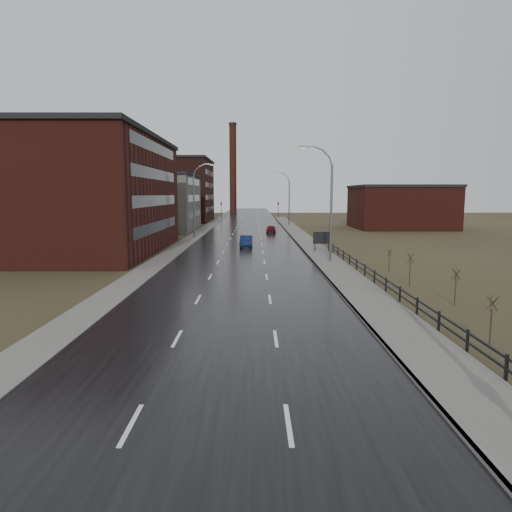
{
  "coord_description": "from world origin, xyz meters",
  "views": [
    {
      "loc": [
        1.3,
        -8.53,
        6.73
      ],
      "look_at": [
        1.41,
        18.94,
        3.0
      ],
      "focal_mm": 32.0,
      "sensor_mm": 36.0,
      "label": 1
    }
  ],
  "objects": [
    {
      "name": "road",
      "position": [
        0.0,
        60.0,
        0.03
      ],
      "size": [
        14.0,
        300.0,
        0.06
      ],
      "primitive_type": "cube",
      "color": "black",
      "rests_on": "ground"
    },
    {
      "name": "sidewalk_right",
      "position": [
        8.6,
        35.0,
        0.09
      ],
      "size": [
        3.2,
        180.0,
        0.18
      ],
      "primitive_type": "cube",
      "color": "#595651",
      "rests_on": "ground"
    },
    {
      "name": "curb_right",
      "position": [
        7.08,
        35.0,
        0.09
      ],
      "size": [
        0.16,
        180.0,
        0.18
      ],
      "primitive_type": "cube",
      "color": "slate",
      "rests_on": "ground"
    },
    {
      "name": "sidewalk_left",
      "position": [
        -8.2,
        60.0,
        0.06
      ],
      "size": [
        2.4,
        260.0,
        0.12
      ],
      "primitive_type": "cube",
      "color": "#595651",
      "rests_on": "ground"
    },
    {
      "name": "warehouse_near",
      "position": [
        -20.99,
        45.0,
        6.76
      ],
      "size": [
        22.44,
        28.56,
        13.5
      ],
      "color": "#471914",
      "rests_on": "ground"
    },
    {
      "name": "warehouse_mid",
      "position": [
        -17.99,
        78.0,
        5.26
      ],
      "size": [
        16.32,
        20.4,
        10.5
      ],
      "color": "slate",
      "rests_on": "ground"
    },
    {
      "name": "warehouse_far",
      "position": [
        -22.99,
        108.0,
        7.76
      ],
      "size": [
        26.52,
        24.48,
        15.5
      ],
      "color": "#331611",
      "rests_on": "ground"
    },
    {
      "name": "building_right",
      "position": [
        30.3,
        82.0,
        4.26
      ],
      "size": [
        18.36,
        16.32,
        8.5
      ],
      "color": "#471914",
      "rests_on": "ground"
    },
    {
      "name": "smokestack",
      "position": [
        -6.0,
        150.0,
        15.5
      ],
      "size": [
        2.7,
        2.7,
        30.7
      ],
      "color": "#331611",
      "rests_on": "ground"
    },
    {
      "name": "streetlight_right_mid",
      "position": [
        8.5,
        36.0,
        5.84
      ],
      "size": [
        3.36,
        0.28,
        11.35
      ],
      "color": "slate",
      "rests_on": "ground"
    },
    {
      "name": "streetlight_left",
      "position": [
        -7.7,
        62.0,
        5.84
      ],
      "size": [
        3.36,
        0.28,
        11.35
      ],
      "color": "slate",
      "rests_on": "ground"
    },
    {
      "name": "streetlight_right_far",
      "position": [
        8.5,
        90.0,
        5.84
      ],
      "size": [
        3.36,
        0.28,
        11.35
      ],
      "color": "slate",
      "rests_on": "ground"
    },
    {
      "name": "guardrail",
      "position": [
        10.3,
        18.31,
        0.71
      ],
      "size": [
        0.1,
        53.05,
        1.1
      ],
      "color": "black",
      "rests_on": "ground"
    },
    {
      "name": "shrub_c",
      "position": [
        11.78,
        11.0,
        1.23
      ],
      "size": [
        0.55,
        0.58,
        2.31
      ],
      "color": "#382D23",
      "rests_on": "ground"
    },
    {
      "name": "shrub_d",
      "position": [
        13.54,
        18.59,
        1.2
      ],
      "size": [
        0.54,
        0.57,
        2.26
      ],
      "color": "#382D23",
      "rests_on": "ground"
    },
    {
      "name": "shrub_e",
      "position": [
        12.75,
        24.45,
        1.31
      ],
      "size": [
        0.58,
        0.61,
        2.46
      ],
      "color": "#382D23",
      "rests_on": "ground"
    },
    {
      "name": "shrub_f",
      "position": [
        13.21,
        31.2,
        1.02
      ],
      "size": [
        0.46,
        0.48,
        1.92
      ],
      "color": "#382D23",
      "rests_on": "ground"
    },
    {
      "name": "billboard",
      "position": [
        9.1,
        43.76,
        1.66
      ],
      "size": [
        2.04,
        0.17,
        2.45
      ],
      "color": "black",
      "rests_on": "ground"
    },
    {
      "name": "traffic_light_left",
      "position": [
        -8.0,
        120.0,
        4.6
      ],
      "size": [
        0.58,
        2.73,
        5.3
      ],
      "color": "black",
      "rests_on": "ground"
    },
    {
      "name": "traffic_light_right",
      "position": [
        8.0,
        120.0,
        4.6
      ],
      "size": [
        0.58,
        2.73,
        5.3
      ],
      "color": "black",
      "rests_on": "ground"
    },
    {
      "name": "car_near",
      "position": [
        0.28,
        49.25,
        0.73
      ],
      "size": [
        1.64,
        4.45,
        1.45
      ],
      "primitive_type": "imported",
      "rotation": [
        0.0,
        0.0,
        -0.02
      ],
      "color": "#0D1C44",
      "rests_on": "ground"
    },
    {
      "name": "car_far",
      "position": [
        4.22,
        70.22,
        0.71
      ],
      "size": [
        1.86,
        4.22,
        1.41
      ],
      "primitive_type": "imported",
      "rotation": [
        0.0,
        0.0,
        3.09
      ],
      "color": "#560E18",
      "rests_on": "ground"
    }
  ]
}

